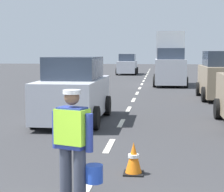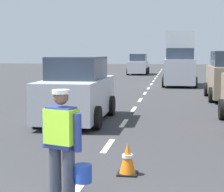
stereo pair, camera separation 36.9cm
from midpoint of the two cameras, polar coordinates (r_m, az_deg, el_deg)
The scene contains 7 objects.
ground_plane at distance 24.46m, azimuth 5.76°, elevation 1.17°, with size 96.00×96.00×0.00m, color #333335.
lane_center_line at distance 28.64m, azimuth 6.22°, elevation 1.94°, with size 0.14×46.40×0.01m.
road_worker at distance 5.79m, azimuth -5.23°, elevation -6.39°, with size 0.77×0.41×1.67m.
traffic_cone_near at distance 7.23m, azimuth 3.74°, elevation -9.00°, with size 0.36×0.36×0.59m.
delivery_truck at distance 26.44m, azimuth 10.10°, elevation 4.99°, with size 2.16×4.60×3.54m.
car_oncoming_third at distance 39.00m, azimuth 4.09°, elevation 4.49°, with size 1.98×4.16×2.01m.
car_oncoming_lead at distance 12.66m, azimuth -4.21°, elevation 0.68°, with size 2.01×4.22×2.05m.
Camera 2 is at (1.50, -3.30, 2.21)m, focal length 63.38 mm.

